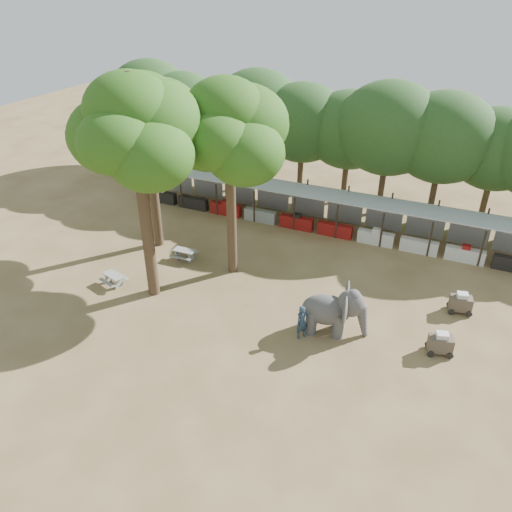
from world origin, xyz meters
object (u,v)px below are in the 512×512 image
at_px(elephant, 334,310).
at_px(picnic_table_far, 184,253).
at_px(yard_tree_left, 146,120).
at_px(picnic_table_near, 114,278).
at_px(cart_back, 461,303).
at_px(cart_front, 441,343).
at_px(yard_tree_back, 228,131).
at_px(yard_tree_center, 135,131).
at_px(handler, 302,322).

relative_size(elephant, picnic_table_far, 2.47).
bearing_deg(yard_tree_left, picnic_table_near, -84.27).
bearing_deg(cart_back, cart_front, -111.41).
distance_m(yard_tree_back, cart_front, 15.13).
bearing_deg(yard_tree_left, yard_tree_center, -59.04).
bearing_deg(handler, yard_tree_back, 91.34).
relative_size(yard_tree_back, picnic_table_near, 6.98).
bearing_deg(yard_tree_left, handler, -24.36).
height_order(yard_tree_center, picnic_table_near, yard_tree_center).
relative_size(yard_tree_center, elephant, 3.42).
bearing_deg(cart_front, yard_tree_left, 151.93).
xyz_separation_m(yard_tree_center, cart_front, (15.53, 1.07, -8.62)).
bearing_deg(yard_tree_center, yard_tree_back, 53.14).
bearing_deg(cart_back, handler, -154.89).
bearing_deg(elephant, handler, -151.36).
distance_m(yard_tree_left, yard_tree_center, 5.92).
xyz_separation_m(picnic_table_far, cart_front, (15.75, -2.66, 0.14)).
xyz_separation_m(elephant, picnic_table_near, (-12.85, -1.03, -0.88)).
relative_size(yard_tree_left, handler, 6.10).
height_order(yard_tree_center, yard_tree_back, yard_tree_center).
height_order(picnic_table_near, cart_back, cart_back).
bearing_deg(elephant, picnic_table_far, 152.51).
height_order(yard_tree_back, handler, yard_tree_back).
bearing_deg(cart_back, yard_tree_center, -175.56).
bearing_deg(yard_tree_back, yard_tree_left, 170.54).
bearing_deg(yard_tree_back, cart_front, -13.16).
bearing_deg(yard_tree_left, yard_tree_back, -9.46).
distance_m(yard_tree_center, picnic_table_far, 9.52).
height_order(elephant, picnic_table_far, elephant).
distance_m(cart_front, cart_back, 3.93).
relative_size(cart_front, cart_back, 1.01).
xyz_separation_m(handler, picnic_table_near, (-11.56, 0.04, -0.47)).
xyz_separation_m(elephant, cart_back, (5.73, 4.36, -0.72)).
height_order(yard_tree_left, elephant, yard_tree_left).
bearing_deg(elephant, yard_tree_center, 172.26).
distance_m(yard_tree_center, elephant, 13.07).
relative_size(picnic_table_near, picnic_table_far, 1.14).
relative_size(elephant, cart_back, 2.57).
relative_size(picnic_table_far, cart_back, 1.04).
relative_size(picnic_table_near, cart_back, 1.19).
height_order(elephant, cart_back, elephant).
height_order(picnic_table_far, cart_back, cart_back).
bearing_deg(yard_tree_center, handler, -3.02).
relative_size(yard_tree_back, handler, 6.29).
bearing_deg(picnic_table_far, picnic_table_near, -120.37).
distance_m(elephant, picnic_table_near, 12.92).
bearing_deg(picnic_table_near, cart_front, 21.92).
height_order(yard_tree_back, picnic_table_near, yard_tree_back).
xyz_separation_m(yard_tree_center, yard_tree_back, (3.00, 4.00, -0.67)).
distance_m(picnic_table_near, cart_back, 19.35).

